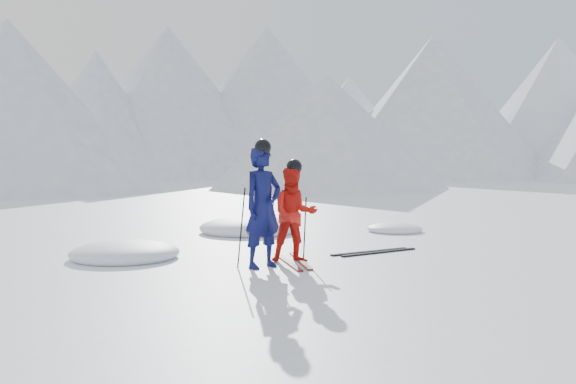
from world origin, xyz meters
TOP-DOWN VIEW (x-y plane):
  - ground at (0.00, 0.00)m, footprint 160.00×160.00m
  - mountain_range at (5.71, 35.31)m, footprint 106.15×62.94m
  - skier_blue at (-3.16, -0.62)m, footprint 0.77×0.59m
  - skier_red at (-2.49, -0.44)m, footprint 0.92×0.82m
  - pole_blue_left at (-3.46, -0.47)m, footprint 0.12×0.09m
  - pole_blue_right at (-2.91, -0.37)m, footprint 0.13×0.07m
  - pole_red_left at (-2.79, -0.19)m, footprint 0.11×0.09m
  - pole_red_right at (-2.19, -0.29)m, footprint 0.11×0.08m
  - ski_worn_left at (-2.61, -0.44)m, footprint 0.59×1.65m
  - ski_worn_right at (-2.37, -0.44)m, footprint 0.70×1.62m
  - ski_loose_a at (-0.76, -0.23)m, footprint 1.70×0.11m
  - ski_loose_b at (-0.66, -0.38)m, footprint 1.70×0.17m
  - snow_lumps at (-2.05, 2.74)m, footprint 8.08×4.30m

SIDE VIEW (x-z plane):
  - ground at x=0.00m, z-range 0.00..0.00m
  - snow_lumps at x=-2.05m, z-range -0.25..0.25m
  - ski_worn_left at x=-2.61m, z-range 0.00..0.03m
  - ski_worn_right at x=-2.37m, z-range 0.00..0.03m
  - ski_loose_a at x=-0.76m, z-range 0.00..0.03m
  - ski_loose_b at x=-0.66m, z-range 0.00..0.03m
  - pole_red_left at x=-2.79m, z-range 0.00..1.05m
  - pole_red_right at x=-2.19m, z-range 0.00..1.05m
  - pole_blue_left at x=-3.46m, z-range 0.00..1.26m
  - pole_blue_right at x=-2.91m, z-range 0.00..1.26m
  - skier_red at x=-2.49m, z-range 0.00..1.58m
  - skier_blue at x=-3.16m, z-range 0.00..1.89m
  - mountain_range at x=5.71m, z-range -1.04..14.49m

